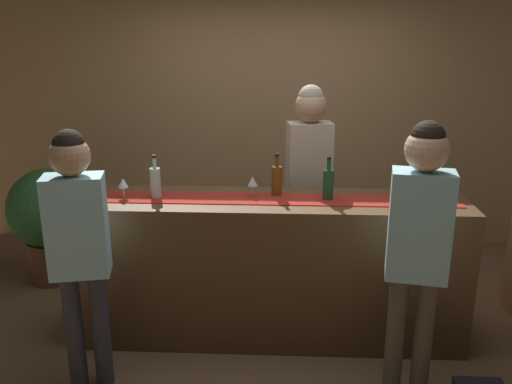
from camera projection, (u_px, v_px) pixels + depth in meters
name	position (u px, v px, depth m)	size (l,w,h in m)	color
ground_plane	(268.00, 332.00, 4.01)	(10.00, 10.00, 0.00)	brown
back_wall	(274.00, 103.00, 5.41)	(6.00, 0.12, 2.90)	tan
bar_counter	(269.00, 268.00, 3.86)	(2.74, 0.60, 1.04)	#543821
counter_runner_cloth	(269.00, 199.00, 3.71)	(2.60, 0.28, 0.01)	maroon
wine_bottle_green	(328.00, 184.00, 3.67)	(0.07, 0.07, 0.30)	#194723
wine_bottle_amber	(277.00, 180.00, 3.76)	(0.07, 0.07, 0.30)	brown
wine_bottle_clear	(155.00, 182.00, 3.71)	(0.07, 0.07, 0.30)	#B2C6C1
wine_glass_near_customer	(253.00, 182.00, 3.74)	(0.07, 0.07, 0.14)	silver
wine_glass_mid_counter	(437.00, 186.00, 3.65)	(0.07, 0.07, 0.14)	silver
wine_glass_far_end	(123.00, 184.00, 3.70)	(0.07, 0.07, 0.14)	silver
bartender	(309.00, 170.00, 4.23)	(0.37, 0.25, 1.77)	#26262B
customer_sipping	(419.00, 235.00, 3.02)	(0.37, 0.26, 1.71)	brown
customer_browsing	(78.00, 236.00, 3.14)	(0.37, 0.26, 1.64)	#33333D
potted_plant_tall	(49.00, 217.00, 4.71)	(0.70, 0.70, 1.02)	brown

